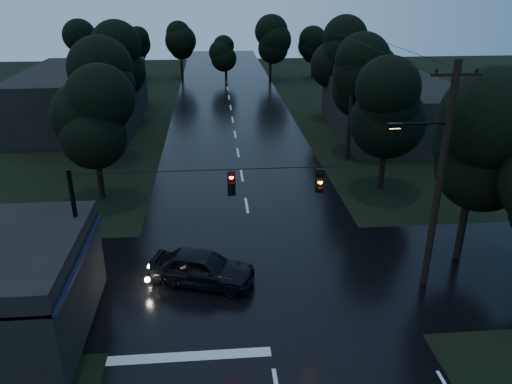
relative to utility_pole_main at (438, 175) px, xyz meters
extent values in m
cube|color=black|center=(-7.41, 19.00, -5.26)|extent=(12.00, 120.00, 0.02)
cube|color=black|center=(-7.41, 1.00, -5.26)|extent=(60.00, 9.00, 0.02)
cube|color=black|center=(-14.41, -2.00, -2.06)|extent=(0.30, 7.00, 0.15)
cylinder|color=black|center=(-14.61, -5.00, -3.76)|extent=(0.10, 0.10, 3.00)
cylinder|color=black|center=(-14.61, 1.00, -3.76)|extent=(0.10, 0.10, 3.00)
cube|color=#F0AC60|center=(-14.46, -3.50, -2.76)|extent=(0.06, 1.60, 0.50)
cube|color=#F0AC60|center=(-14.46, -0.80, -2.76)|extent=(0.06, 1.20, 0.50)
cube|color=black|center=(6.59, 23.00, -3.06)|extent=(10.00, 14.00, 4.40)
cube|color=black|center=(-21.41, 29.00, -2.76)|extent=(10.00, 16.00, 5.00)
cylinder|color=black|center=(0.09, 0.00, -0.26)|extent=(0.30, 0.30, 10.00)
cube|color=black|center=(0.09, 0.00, 4.14)|extent=(2.00, 0.12, 0.12)
cylinder|color=black|center=(-1.01, 0.00, 2.24)|extent=(2.20, 0.10, 0.10)
cube|color=black|center=(-2.11, 0.00, 2.19)|extent=(0.60, 0.25, 0.18)
cube|color=#FFB266|center=(-2.11, 0.00, 2.09)|extent=(0.45, 0.18, 0.03)
cylinder|color=black|center=(0.89, 17.00, -1.51)|extent=(0.30, 0.30, 7.50)
cube|color=black|center=(0.89, 17.00, 1.64)|extent=(2.00, 0.12, 0.12)
cylinder|color=black|center=(-14.91, 0.00, -2.26)|extent=(0.18, 0.18, 6.00)
cylinder|color=black|center=(-7.41, 0.00, 0.54)|extent=(15.00, 0.03, 0.03)
cube|color=black|center=(-8.61, 0.00, -0.06)|extent=(0.32, 0.25, 1.00)
sphere|color=#FF0C07|center=(-8.61, -0.15, -0.06)|extent=(0.18, 0.18, 0.18)
cube|color=black|center=(-5.01, 0.00, -0.06)|extent=(0.32, 0.25, 1.00)
sphere|color=orange|center=(-5.01, -0.15, -0.06)|extent=(0.18, 0.18, 0.18)
cylinder|color=black|center=(2.59, 2.00, -3.86)|extent=(0.36, 0.36, 2.80)
sphere|color=black|center=(2.59, 2.00, -0.46)|extent=(4.48, 4.48, 4.48)
sphere|color=black|center=(2.59, 2.00, 0.74)|extent=(4.48, 4.48, 4.48)
sphere|color=black|center=(2.59, 2.00, 1.94)|extent=(4.48, 4.48, 4.48)
cylinder|color=black|center=(-16.41, 11.00, -4.03)|extent=(0.36, 0.36, 2.45)
sphere|color=black|center=(-16.41, 11.00, -1.06)|extent=(3.92, 3.92, 3.92)
sphere|color=black|center=(-16.41, 11.00, -0.01)|extent=(3.92, 3.92, 3.92)
sphere|color=black|center=(-16.41, 11.00, 1.04)|extent=(3.92, 3.92, 3.92)
cylinder|color=black|center=(-17.01, 19.00, -3.95)|extent=(0.36, 0.36, 2.62)
sphere|color=black|center=(-17.01, 19.00, -0.76)|extent=(4.20, 4.20, 4.20)
sphere|color=black|center=(-17.01, 19.00, 0.37)|extent=(4.20, 4.20, 4.20)
sphere|color=black|center=(-17.01, 19.00, 1.49)|extent=(4.20, 4.20, 4.20)
cylinder|color=black|center=(-17.61, 29.00, -3.86)|extent=(0.36, 0.36, 2.80)
sphere|color=black|center=(-17.61, 29.00, -0.46)|extent=(4.48, 4.48, 4.48)
sphere|color=black|center=(-17.61, 29.00, 0.74)|extent=(4.48, 4.48, 4.48)
sphere|color=black|center=(-17.61, 29.00, 1.94)|extent=(4.48, 4.48, 4.48)
cylinder|color=black|center=(1.59, 11.00, -3.95)|extent=(0.36, 0.36, 2.62)
sphere|color=black|center=(1.59, 11.00, -0.76)|extent=(4.20, 4.20, 4.20)
sphere|color=black|center=(1.59, 11.00, 0.37)|extent=(4.20, 4.20, 4.20)
sphere|color=black|center=(1.59, 11.00, 1.49)|extent=(4.20, 4.20, 4.20)
cylinder|color=black|center=(2.19, 19.00, -3.86)|extent=(0.36, 0.36, 2.80)
sphere|color=black|center=(2.19, 19.00, -0.46)|extent=(4.48, 4.48, 4.48)
sphere|color=black|center=(2.19, 19.00, 0.74)|extent=(4.48, 4.48, 4.48)
sphere|color=black|center=(2.19, 19.00, 1.94)|extent=(4.48, 4.48, 4.48)
cylinder|color=black|center=(2.79, 29.00, -3.77)|extent=(0.36, 0.36, 2.97)
sphere|color=black|center=(2.79, 29.00, -0.16)|extent=(4.76, 4.76, 4.76)
sphere|color=black|center=(2.79, 29.00, 1.12)|extent=(4.76, 4.76, 4.76)
sphere|color=black|center=(2.79, 29.00, 2.39)|extent=(4.76, 4.76, 4.76)
imported|color=black|center=(-9.97, 0.84, -4.45)|extent=(5.09, 3.21, 1.61)
camera|label=1|loc=(-9.22, -18.57, 7.56)|focal=35.00mm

